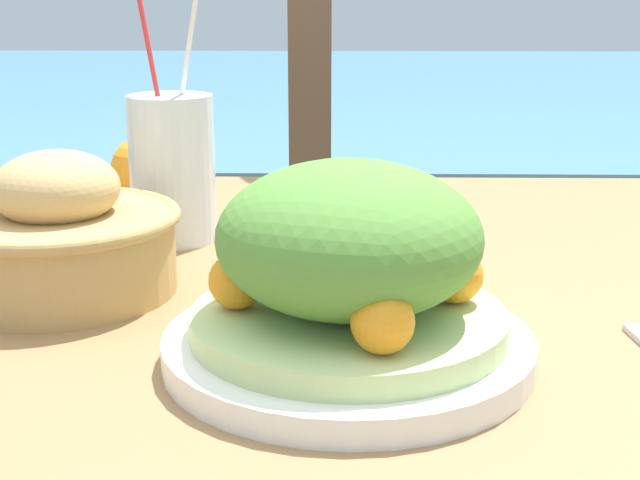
% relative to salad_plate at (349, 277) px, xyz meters
% --- Properties ---
extents(patio_table, '(0.96, 0.95, 0.73)m').
position_rel_salad_plate_xyz_m(patio_table, '(-0.06, 0.16, -0.16)').
color(patio_table, '#997047').
rests_on(patio_table, ground_plane).
extents(railing_fence, '(2.80, 0.08, 1.13)m').
position_rel_salad_plate_xyz_m(railing_fence, '(-0.06, 0.91, 0.05)').
color(railing_fence, brown).
rests_on(railing_fence, ground_plane).
extents(sea_backdrop, '(12.00, 4.00, 0.58)m').
position_rel_salad_plate_xyz_m(sea_backdrop, '(-0.06, 3.41, -0.51)').
color(sea_backdrop, teal).
rests_on(sea_backdrop, ground_plane).
extents(salad_plate, '(0.26, 0.26, 0.14)m').
position_rel_salad_plate_xyz_m(salad_plate, '(0.00, 0.00, 0.00)').
color(salad_plate, white).
rests_on(salad_plate, patio_table).
extents(drink_glass, '(0.09, 0.09, 0.25)m').
position_rel_salad_plate_xyz_m(drink_glass, '(-0.18, 0.31, 0.01)').
color(drink_glass, silver).
rests_on(drink_glass, patio_table).
extents(bread_basket, '(0.21, 0.21, 0.12)m').
position_rel_salad_plate_xyz_m(bread_basket, '(-0.24, 0.14, -0.01)').
color(bread_basket, tan).
rests_on(bread_basket, patio_table).
extents(orange_near_basket, '(0.08, 0.08, 0.08)m').
position_rel_salad_plate_xyz_m(orange_near_basket, '(-0.24, 0.47, -0.02)').
color(orange_near_basket, orange).
rests_on(orange_near_basket, patio_table).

